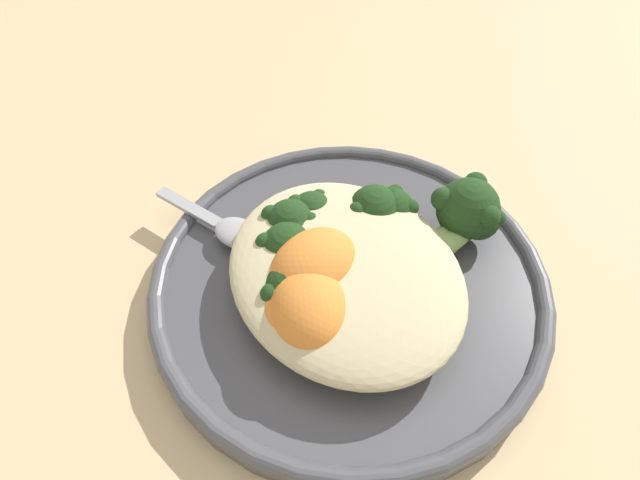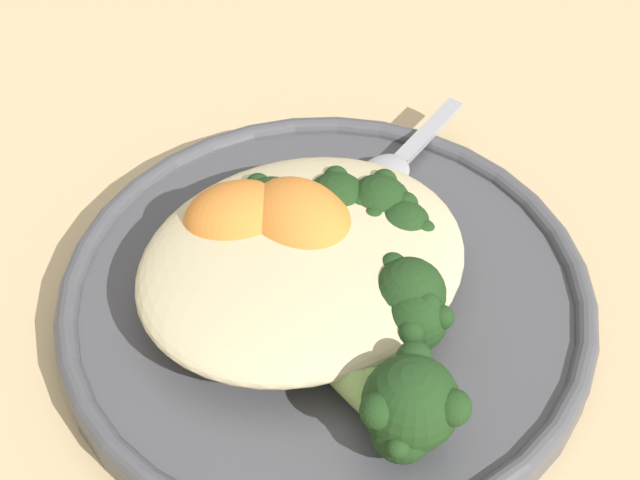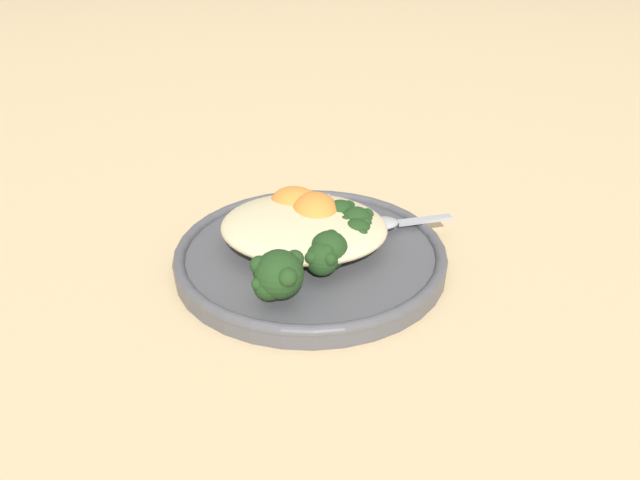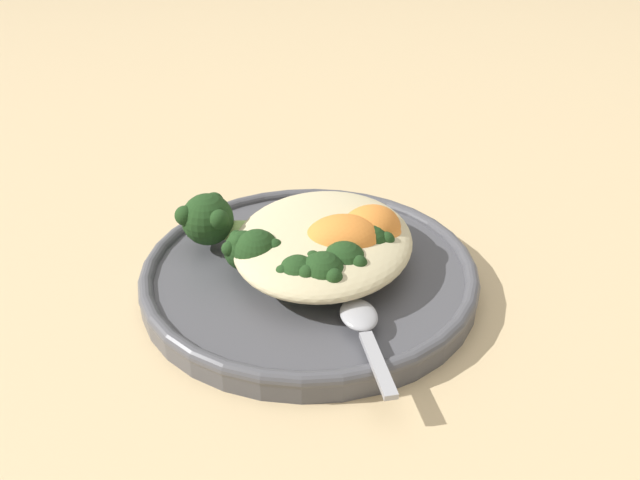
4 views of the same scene
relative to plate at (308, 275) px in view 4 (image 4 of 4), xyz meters
The scene contains 15 objects.
ground_plane 0.01m from the plate, 122.47° to the right, with size 4.00×4.00×0.00m, color #D6B784.
plate is the anchor object (origin of this frame).
quinoa_mound 0.03m from the plate, 143.61° to the left, with size 0.17×0.14×0.03m, color beige.
broccoli_stalk_0 0.07m from the plate, 111.36° to the right, with size 0.03×0.12×0.03m.
broccoli_stalk_1 0.08m from the plate, 103.03° to the right, with size 0.05×0.13×0.04m.
broccoli_stalk_2 0.05m from the plate, 82.78° to the right, with size 0.07×0.07×0.03m.
broccoli_stalk_3 0.04m from the plate, 78.53° to the right, with size 0.10×0.08×0.04m.
broccoli_stalk_4 0.04m from the plate, ahead, with size 0.10×0.03×0.03m.
broccoli_stalk_5 0.04m from the plate, 33.53° to the left, with size 0.11×0.05×0.04m.
broccoli_stalk_6 0.04m from the plate, 68.17° to the left, with size 0.09×0.07×0.04m.
broccoli_stalk_7 0.05m from the plate, 110.28° to the left, with size 0.06×0.09×0.04m.
sweet_potato_chunk_0 0.06m from the plate, 121.79° to the left, with size 0.06×0.05×0.04m, color orange.
sweet_potato_chunk_1 0.05m from the plate, 116.91° to the left, with size 0.07×0.05×0.03m, color orange.
sweet_potato_chunk_2 0.04m from the plate, 99.90° to the left, with size 0.06×0.05×0.04m, color orange.
spoon 0.09m from the plate, 38.03° to the left, with size 0.10×0.06×0.01m.
Camera 4 is at (0.41, 0.11, 0.30)m, focal length 35.00 mm.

